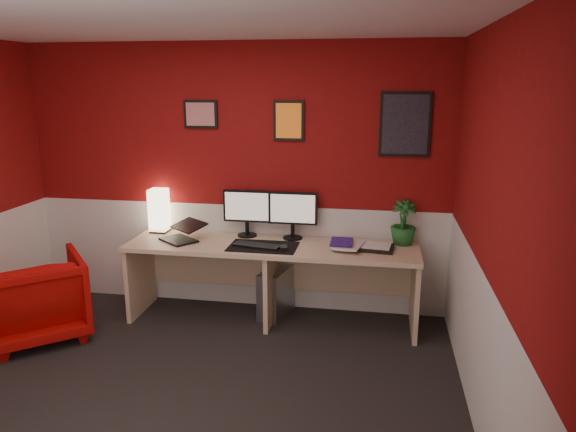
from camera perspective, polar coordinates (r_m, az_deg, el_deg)
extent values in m
cube|color=black|center=(3.99, -12.12, -18.72)|extent=(4.00, 3.50, 0.01)
cube|color=white|center=(3.39, -14.41, 19.70)|extent=(4.00, 3.50, 0.01)
cube|color=maroon|center=(5.11, -5.63, 3.92)|extent=(4.00, 0.01, 2.50)
cube|color=maroon|center=(3.29, 20.98, -2.63)|extent=(0.01, 3.50, 2.50)
cube|color=silver|center=(5.28, -5.45, -4.12)|extent=(4.00, 0.01, 1.00)
cube|color=silver|center=(3.57, 19.82, -14.26)|extent=(0.01, 3.50, 1.00)
cube|color=#D0AF85|center=(4.93, -1.72, -7.10)|extent=(2.60, 0.65, 0.73)
cube|color=#FFE5B2|center=(5.31, -13.48, 0.45)|extent=(0.16, 0.16, 0.40)
cube|color=black|center=(4.98, -11.55, -1.40)|extent=(0.40, 0.39, 0.22)
cube|color=black|center=(5.01, -4.40, 1.07)|extent=(0.45, 0.06, 0.58)
cube|color=black|center=(4.91, 0.50, 0.84)|extent=(0.45, 0.06, 0.58)
cube|color=black|center=(4.74, -2.65, -3.24)|extent=(0.60, 0.38, 0.01)
cube|color=black|center=(4.74, -3.29, -3.13)|extent=(0.44, 0.22, 0.02)
cube|color=black|center=(4.65, -0.45, -3.38)|extent=(0.08, 0.11, 0.03)
imported|color=#371C83|center=(4.76, 4.78, -3.11)|extent=(0.21, 0.27, 0.03)
imported|color=silver|center=(4.71, 5.10, -2.94)|extent=(0.29, 0.35, 0.02)
imported|color=#371C83|center=(4.69, 4.51, -2.73)|extent=(0.20, 0.26, 0.02)
cube|color=black|center=(4.73, 8.96, -3.31)|extent=(0.38, 0.29, 0.03)
imported|color=#19591E|center=(4.87, 12.12, -0.68)|extent=(0.22, 0.22, 0.40)
cube|color=#99999E|center=(5.10, -1.25, -8.06)|extent=(0.30, 0.48, 0.45)
imported|color=#A60C09|center=(5.10, -25.17, -7.83)|extent=(1.10, 1.10, 0.72)
cube|color=red|center=(5.11, -9.23, 10.59)|extent=(0.32, 0.02, 0.26)
cube|color=orange|center=(4.91, 0.09, 10.05)|extent=(0.28, 0.02, 0.36)
cube|color=black|center=(4.85, 12.30, 9.45)|extent=(0.44, 0.02, 0.56)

